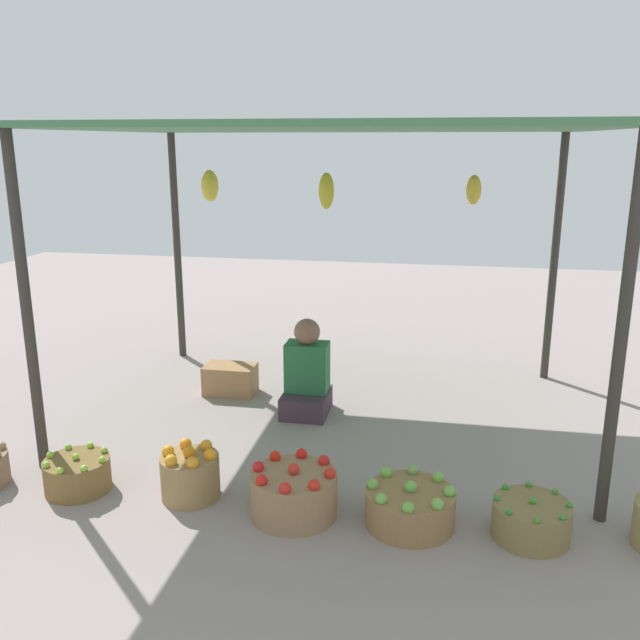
# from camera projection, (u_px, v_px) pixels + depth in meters

# --- Properties ---
(ground_plane) EXTENTS (14.00, 14.00, 0.00)m
(ground_plane) POSITION_uv_depth(u_px,v_px,m) (334.00, 415.00, 5.43)
(ground_plane) COLOR gray
(market_stall_structure) EXTENTS (3.87, 2.78, 2.26)m
(market_stall_structure) POSITION_uv_depth(u_px,v_px,m) (335.00, 143.00, 4.88)
(market_stall_structure) COLOR #38332D
(market_stall_structure) RESTS_ON ground
(vendor_person) EXTENTS (0.36, 0.44, 0.78)m
(vendor_person) POSITION_uv_depth(u_px,v_px,m) (307.00, 377.00, 5.41)
(vendor_person) COLOR #3F303B
(vendor_person) RESTS_ON ground
(basket_limes) EXTENTS (0.41, 0.41, 0.25)m
(basket_limes) POSITION_uv_depth(u_px,v_px,m) (77.00, 474.00, 4.24)
(basket_limes) COLOR brown
(basket_limes) RESTS_ON ground
(basket_oranges) EXTENTS (0.36, 0.36, 0.34)m
(basket_oranges) POSITION_uv_depth(u_px,v_px,m) (190.00, 475.00, 4.14)
(basket_oranges) COLOR #95774A
(basket_oranges) RESTS_ON ground
(basket_red_tomatoes) EXTENTS (0.51, 0.51, 0.33)m
(basket_red_tomatoes) POSITION_uv_depth(u_px,v_px,m) (294.00, 493.00, 3.95)
(basket_red_tomatoes) COLOR #967651
(basket_red_tomatoes) RESTS_ON ground
(basket_green_apples) EXTENTS (0.52, 0.52, 0.27)m
(basket_green_apples) POSITION_uv_depth(u_px,v_px,m) (410.00, 506.00, 3.85)
(basket_green_apples) COLOR olive
(basket_green_apples) RESTS_ON ground
(basket_green_chilies) EXTENTS (0.43, 0.43, 0.24)m
(basket_green_chilies) POSITION_uv_depth(u_px,v_px,m) (531.00, 520.00, 3.73)
(basket_green_chilies) COLOR olive
(basket_green_chilies) RESTS_ON ground
(wooden_crate_near_vendor) EXTENTS (0.44, 0.28, 0.25)m
(wooden_crate_near_vendor) POSITION_uv_depth(u_px,v_px,m) (230.00, 379.00, 5.86)
(wooden_crate_near_vendor) COLOR #A5774C
(wooden_crate_near_vendor) RESTS_ON ground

